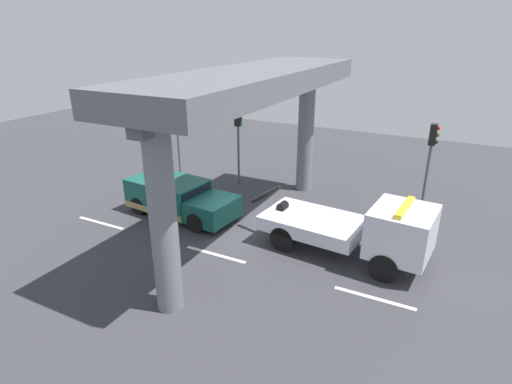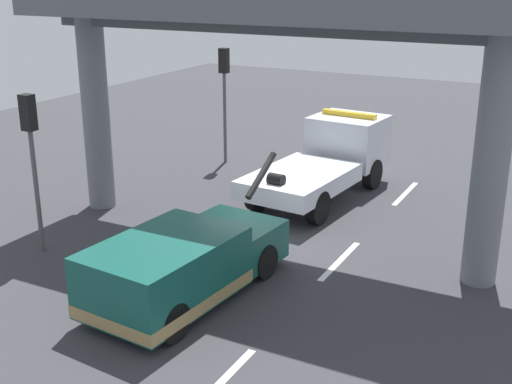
{
  "view_description": "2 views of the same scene",
  "coord_description": "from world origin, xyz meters",
  "px_view_note": "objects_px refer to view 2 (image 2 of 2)",
  "views": [
    {
      "loc": [
        7.71,
        -13.99,
        8.11
      ],
      "look_at": [
        0.25,
        0.51,
        1.59
      ],
      "focal_mm": 29.19,
      "sensor_mm": 36.0,
      "label": 1
    },
    {
      "loc": [
        -14.59,
        -7.67,
        7.03
      ],
      "look_at": [
        0.36,
        0.21,
        1.33
      ],
      "focal_mm": 46.64,
      "sensor_mm": 36.0,
      "label": 2
    }
  ],
  "objects_px": {
    "traffic_light_far": "(31,139)",
    "traffic_light_mid": "(225,80)",
    "towed_van_green": "(182,267)",
    "tow_truck_white": "(329,157)"
  },
  "relations": [
    {
      "from": "tow_truck_white",
      "to": "traffic_light_mid",
      "type": "relative_size",
      "value": 1.71
    },
    {
      "from": "traffic_light_far",
      "to": "traffic_light_mid",
      "type": "xyz_separation_m",
      "value": [
        9.5,
        -0.0,
        0.12
      ]
    },
    {
      "from": "traffic_light_mid",
      "to": "towed_van_green",
      "type": "bearing_deg",
      "value": -154.62
    },
    {
      "from": "tow_truck_white",
      "to": "towed_van_green",
      "type": "relative_size",
      "value": 1.37
    },
    {
      "from": "traffic_light_far",
      "to": "tow_truck_white",
      "type": "bearing_deg",
      "value": -31.5
    },
    {
      "from": "traffic_light_far",
      "to": "traffic_light_mid",
      "type": "bearing_deg",
      "value": -0.0
    },
    {
      "from": "towed_van_green",
      "to": "traffic_light_far",
      "type": "bearing_deg",
      "value": 83.48
    },
    {
      "from": "tow_truck_white",
      "to": "traffic_light_mid",
      "type": "xyz_separation_m",
      "value": [
        1.6,
        4.84,
        1.93
      ]
    },
    {
      "from": "tow_truck_white",
      "to": "traffic_light_mid",
      "type": "bearing_deg",
      "value": 71.67
    },
    {
      "from": "traffic_light_far",
      "to": "traffic_light_mid",
      "type": "height_order",
      "value": "traffic_light_mid"
    }
  ]
}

